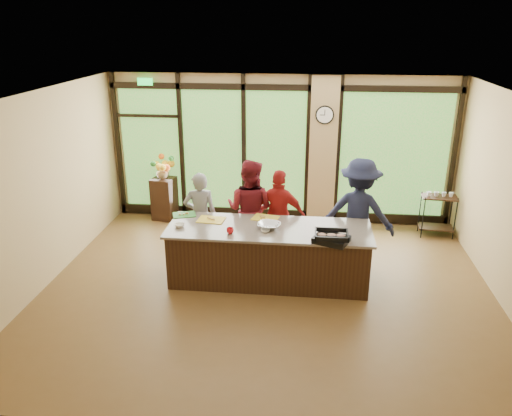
% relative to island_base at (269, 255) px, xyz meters
% --- Properties ---
extents(floor, '(7.00, 7.00, 0.00)m').
position_rel_island_base_xyz_m(floor, '(0.00, -0.30, -0.44)').
color(floor, brown).
rests_on(floor, ground).
extents(ceiling, '(7.00, 7.00, 0.00)m').
position_rel_island_base_xyz_m(ceiling, '(0.00, -0.30, 2.56)').
color(ceiling, silver).
rests_on(ceiling, back_wall).
extents(back_wall, '(7.00, 0.00, 7.00)m').
position_rel_island_base_xyz_m(back_wall, '(0.00, 2.70, 1.06)').
color(back_wall, tan).
rests_on(back_wall, floor).
extents(left_wall, '(0.00, 6.00, 6.00)m').
position_rel_island_base_xyz_m(left_wall, '(-3.50, -0.30, 1.06)').
color(left_wall, tan).
rests_on(left_wall, floor).
extents(window_wall, '(6.90, 0.12, 3.00)m').
position_rel_island_base_xyz_m(window_wall, '(0.16, 2.65, 0.95)').
color(window_wall, tan).
rests_on(window_wall, floor).
extents(island_base, '(3.10, 1.00, 0.88)m').
position_rel_island_base_xyz_m(island_base, '(0.00, 0.00, 0.00)').
color(island_base, black).
rests_on(island_base, floor).
extents(countertop, '(3.20, 1.10, 0.04)m').
position_rel_island_base_xyz_m(countertop, '(0.00, 0.00, 0.46)').
color(countertop, slate).
rests_on(countertop, island_base).
extents(wall_clock, '(0.36, 0.04, 0.36)m').
position_rel_island_base_xyz_m(wall_clock, '(0.85, 2.57, 1.81)').
color(wall_clock, black).
rests_on(wall_clock, window_wall).
extents(cook_left, '(0.63, 0.48, 1.57)m').
position_rel_island_base_xyz_m(cook_left, '(-1.26, 0.71, 0.34)').
color(cook_left, slate).
rests_on(cook_left, floor).
extents(cook_midleft, '(1.02, 0.90, 1.78)m').
position_rel_island_base_xyz_m(cook_midleft, '(-0.41, 0.84, 0.45)').
color(cook_midleft, maroon).
rests_on(cook_midleft, floor).
extents(cook_midright, '(1.01, 0.60, 1.62)m').
position_rel_island_base_xyz_m(cook_midright, '(0.11, 0.82, 0.37)').
color(cook_midright, maroon).
rests_on(cook_midright, floor).
extents(cook_right, '(1.35, 1.00, 1.87)m').
position_rel_island_base_xyz_m(cook_right, '(1.45, 0.77, 0.50)').
color(cook_right, '#171B33').
rests_on(cook_right, floor).
extents(roasting_pan, '(0.59, 0.53, 0.09)m').
position_rel_island_base_xyz_m(roasting_pan, '(0.95, -0.45, 0.52)').
color(roasting_pan, black).
rests_on(roasting_pan, countertop).
extents(mixing_bowl, '(0.40, 0.40, 0.09)m').
position_rel_island_base_xyz_m(mixing_bowl, '(-0.00, -0.03, 0.52)').
color(mixing_bowl, silver).
rests_on(mixing_bowl, countertop).
extents(cutting_board_left, '(0.44, 0.38, 0.01)m').
position_rel_island_base_xyz_m(cutting_board_left, '(-1.46, 0.38, 0.49)').
color(cutting_board_left, '#30812F').
rests_on(cutting_board_left, countertop).
extents(cutting_board_center, '(0.45, 0.36, 0.01)m').
position_rel_island_base_xyz_m(cutting_board_center, '(-0.96, 0.21, 0.49)').
color(cutting_board_center, gold).
rests_on(cutting_board_center, countertop).
extents(cutting_board_right, '(0.48, 0.40, 0.01)m').
position_rel_island_base_xyz_m(cutting_board_right, '(-0.09, 0.38, 0.49)').
color(cutting_board_right, gold).
rests_on(cutting_board_right, countertop).
extents(prep_bowl_near, '(0.19, 0.19, 0.05)m').
position_rel_island_base_xyz_m(prep_bowl_near, '(-1.40, -0.13, 0.51)').
color(prep_bowl_near, white).
rests_on(prep_bowl_near, countertop).
extents(prep_bowl_mid, '(0.16, 0.16, 0.04)m').
position_rel_island_base_xyz_m(prep_bowl_mid, '(-0.04, -0.17, 0.50)').
color(prep_bowl_mid, white).
rests_on(prep_bowl_mid, countertop).
extents(prep_bowl_far, '(0.12, 0.12, 0.03)m').
position_rel_island_base_xyz_m(prep_bowl_far, '(-0.04, 0.23, 0.49)').
color(prep_bowl_far, white).
rests_on(prep_bowl_far, countertop).
extents(red_ramekin, '(0.13, 0.13, 0.09)m').
position_rel_island_base_xyz_m(red_ramekin, '(-0.57, -0.29, 0.52)').
color(red_ramekin, red).
rests_on(red_ramekin, countertop).
extents(flower_stand, '(0.51, 0.51, 0.89)m').
position_rel_island_base_xyz_m(flower_stand, '(-2.42, 2.45, 0.00)').
color(flower_stand, black).
rests_on(flower_stand, floor).
extents(flower_vase, '(0.31, 0.31, 0.28)m').
position_rel_island_base_xyz_m(flower_vase, '(-2.42, 2.45, 0.59)').
color(flower_vase, olive).
rests_on(flower_vase, flower_stand).
extents(bar_cart, '(0.68, 0.42, 0.89)m').
position_rel_island_base_xyz_m(bar_cart, '(3.10, 2.16, 0.10)').
color(bar_cart, black).
rests_on(bar_cart, floor).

